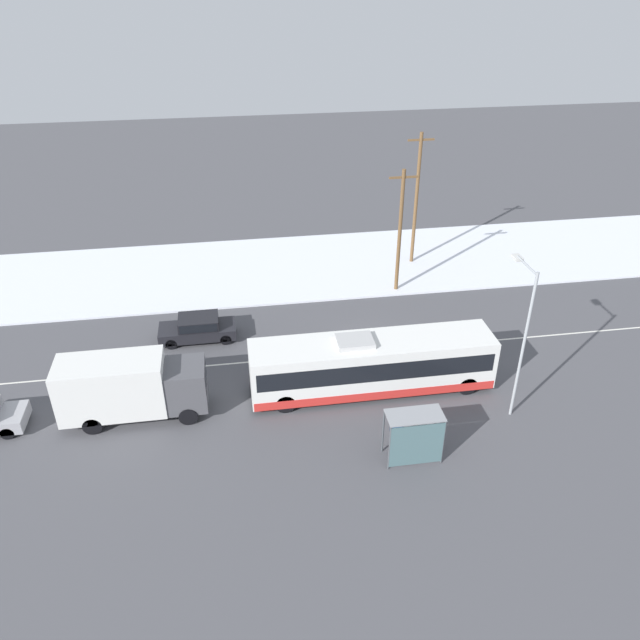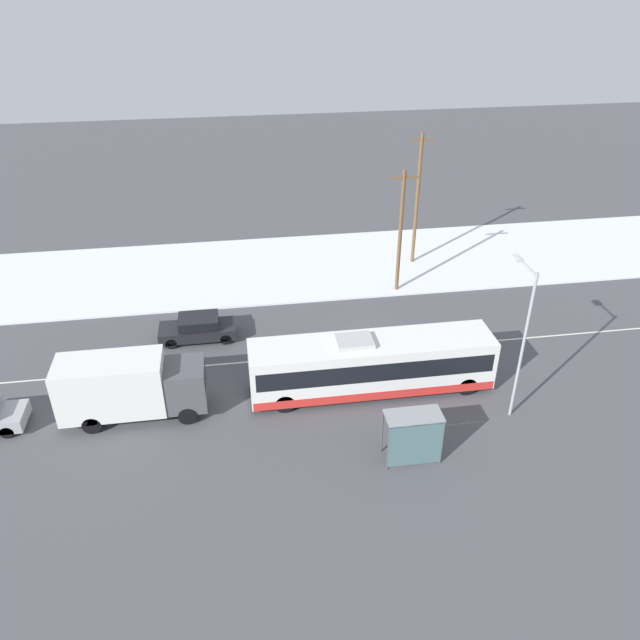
{
  "view_description": "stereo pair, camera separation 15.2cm",
  "coord_description": "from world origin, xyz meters",
  "px_view_note": "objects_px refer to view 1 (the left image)",
  "views": [
    {
      "loc": [
        -7.57,
        -28.55,
        19.44
      ],
      "look_at": [
        -2.8,
        1.54,
        1.4
      ],
      "focal_mm": 35.0,
      "sensor_mm": 36.0,
      "label": 1
    },
    {
      "loc": [
        -7.42,
        -28.58,
        19.44
      ],
      "look_at": [
        -2.8,
        1.54,
        1.4
      ],
      "focal_mm": 35.0,
      "sensor_mm": 36.0,
      "label": 2
    }
  ],
  "objects_px": {
    "box_truck": "(129,386)",
    "streetlamp": "(522,325)",
    "city_bus": "(372,364)",
    "bus_shelter": "(416,432)",
    "utility_pole_snowlot": "(416,198)",
    "utility_pole_roadside": "(400,230)",
    "pedestrian_at_stop": "(397,425)",
    "sedan_car": "(198,327)"
  },
  "relations": [
    {
      "from": "city_bus",
      "to": "utility_pole_snowlot",
      "type": "relative_size",
      "value": 1.31
    },
    {
      "from": "bus_shelter",
      "to": "utility_pole_roadside",
      "type": "xyz_separation_m",
      "value": [
        3.47,
        15.82,
        2.63
      ]
    },
    {
      "from": "pedestrian_at_stop",
      "to": "utility_pole_roadside",
      "type": "distance_m",
      "value": 15.5
    },
    {
      "from": "box_truck",
      "to": "pedestrian_at_stop",
      "type": "bearing_deg",
      "value": -18.42
    },
    {
      "from": "city_bus",
      "to": "utility_pole_roadside",
      "type": "bearing_deg",
      "value": 68.35
    },
    {
      "from": "pedestrian_at_stop",
      "to": "bus_shelter",
      "type": "xyz_separation_m",
      "value": [
        0.47,
        -1.17,
        0.54
      ]
    },
    {
      "from": "pedestrian_at_stop",
      "to": "sedan_car",
      "type": "bearing_deg",
      "value": 130.35
    },
    {
      "from": "city_bus",
      "to": "bus_shelter",
      "type": "relative_size",
      "value": 4.96
    },
    {
      "from": "city_bus",
      "to": "bus_shelter",
      "type": "height_order",
      "value": "city_bus"
    },
    {
      "from": "city_bus",
      "to": "utility_pole_roadside",
      "type": "relative_size",
      "value": 1.49
    },
    {
      "from": "utility_pole_snowlot",
      "to": "box_truck",
      "type": "bearing_deg",
      "value": -141.07
    },
    {
      "from": "city_bus",
      "to": "sedan_car",
      "type": "height_order",
      "value": "city_bus"
    },
    {
      "from": "utility_pole_roadside",
      "to": "utility_pole_snowlot",
      "type": "xyz_separation_m",
      "value": [
        2.23,
        4.02,
        0.57
      ]
    },
    {
      "from": "box_truck",
      "to": "utility_pole_roadside",
      "type": "height_order",
      "value": "utility_pole_roadside"
    },
    {
      "from": "city_bus",
      "to": "utility_pole_snowlot",
      "type": "xyz_separation_m",
      "value": [
        6.34,
        14.38,
        3.33
      ]
    },
    {
      "from": "bus_shelter",
      "to": "utility_pole_roadside",
      "type": "bearing_deg",
      "value": 77.64
    },
    {
      "from": "bus_shelter",
      "to": "streetlamp",
      "type": "height_order",
      "value": "streetlamp"
    },
    {
      "from": "bus_shelter",
      "to": "utility_pole_roadside",
      "type": "distance_m",
      "value": 16.41
    },
    {
      "from": "box_truck",
      "to": "city_bus",
      "type": "bearing_deg",
      "value": 1.41
    },
    {
      "from": "sedan_car",
      "to": "streetlamp",
      "type": "height_order",
      "value": "streetlamp"
    },
    {
      "from": "pedestrian_at_stop",
      "to": "bus_shelter",
      "type": "distance_m",
      "value": 1.37
    },
    {
      "from": "box_truck",
      "to": "streetlamp",
      "type": "xyz_separation_m",
      "value": [
        18.1,
        -2.32,
        3.04
      ]
    },
    {
      "from": "box_truck",
      "to": "streetlamp",
      "type": "relative_size",
      "value": 0.89
    },
    {
      "from": "sedan_car",
      "to": "streetlamp",
      "type": "bearing_deg",
      "value": 149.51
    },
    {
      "from": "pedestrian_at_stop",
      "to": "box_truck",
      "type": "bearing_deg",
      "value": 161.58
    },
    {
      "from": "city_bus",
      "to": "bus_shelter",
      "type": "bearing_deg",
      "value": -83.25
    },
    {
      "from": "box_truck",
      "to": "sedan_car",
      "type": "bearing_deg",
      "value": 65.08
    },
    {
      "from": "city_bus",
      "to": "pedestrian_at_stop",
      "type": "relative_size",
      "value": 6.69
    },
    {
      "from": "streetlamp",
      "to": "utility_pole_snowlot",
      "type": "height_order",
      "value": "utility_pole_snowlot"
    },
    {
      "from": "sedan_car",
      "to": "utility_pole_snowlot",
      "type": "distance_m",
      "value": 17.64
    },
    {
      "from": "city_bus",
      "to": "pedestrian_at_stop",
      "type": "bearing_deg",
      "value": -87.59
    },
    {
      "from": "streetlamp",
      "to": "utility_pole_roadside",
      "type": "xyz_separation_m",
      "value": [
        -2.16,
        12.97,
        -0.51
      ]
    },
    {
      "from": "city_bus",
      "to": "streetlamp",
      "type": "xyz_separation_m",
      "value": [
        6.28,
        -2.61,
        3.27
      ]
    },
    {
      "from": "box_truck",
      "to": "utility_pole_snowlot",
      "type": "distance_m",
      "value": 23.55
    },
    {
      "from": "city_bus",
      "to": "pedestrian_at_stop",
      "type": "height_order",
      "value": "city_bus"
    },
    {
      "from": "streetlamp",
      "to": "utility_pole_snowlot",
      "type": "xyz_separation_m",
      "value": [
        0.06,
        16.99,
        0.06
      ]
    },
    {
      "from": "city_bus",
      "to": "box_truck",
      "type": "relative_size",
      "value": 1.8
    },
    {
      "from": "pedestrian_at_stop",
      "to": "bus_shelter",
      "type": "height_order",
      "value": "bus_shelter"
    },
    {
      "from": "box_truck",
      "to": "sedan_car",
      "type": "relative_size",
      "value": 1.56
    },
    {
      "from": "streetlamp",
      "to": "utility_pole_roadside",
      "type": "relative_size",
      "value": 0.94
    },
    {
      "from": "box_truck",
      "to": "utility_pole_snowlot",
      "type": "height_order",
      "value": "utility_pole_snowlot"
    },
    {
      "from": "streetlamp",
      "to": "utility_pole_snowlot",
      "type": "bearing_deg",
      "value": 89.79
    }
  ]
}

